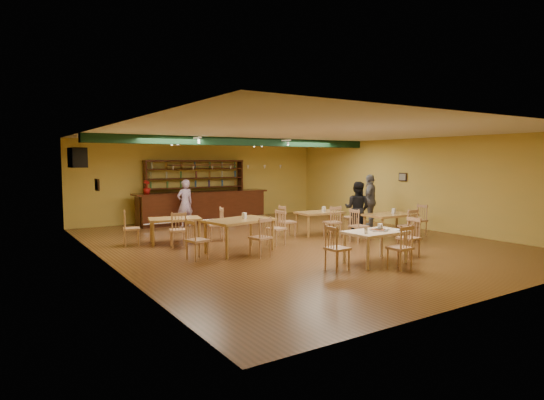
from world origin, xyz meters
TOP-DOWN VIEW (x-y plane):
  - floor at (0.00, 0.00)m, footprint 12.00×12.00m
  - ceiling_beam at (0.00, 2.80)m, footprint 10.00×0.30m
  - track_rail_left at (-1.80, 3.40)m, footprint 0.05×2.50m
  - track_rail_right at (1.40, 3.40)m, footprint 0.05×2.50m
  - ac_unit at (-4.80, 4.20)m, footprint 0.34×0.70m
  - picture_left at (-4.97, 1.00)m, footprint 0.04×0.34m
  - picture_right at (4.97, 0.50)m, footprint 0.04×0.34m
  - bar_counter at (-0.41, 5.15)m, footprint 5.04×0.85m
  - back_bar_hutch at (-0.41, 5.78)m, footprint 3.90×0.40m
  - poinsettia at (-2.48, 5.15)m, footprint 0.34×0.34m
  - dining_table_a at (-2.81, 1.69)m, footprint 1.54×1.14m
  - dining_table_b at (1.48, 0.70)m, footprint 1.47×0.97m
  - dining_table_c at (-1.93, -0.38)m, footprint 1.81×1.29m
  - dining_table_d at (2.66, -1.06)m, footprint 1.49×0.93m
  - near_table at (-0.01, -3.09)m, footprint 1.36×0.89m
  - pizza_tray at (0.09, -3.09)m, footprint 0.44×0.44m
  - parmesan_shaker at (-0.44, -3.23)m, footprint 0.08×0.08m
  - napkin_stack at (0.33, -2.90)m, footprint 0.24×0.22m
  - pizza_server at (0.23, -3.04)m, footprint 0.30×0.28m
  - side_plate at (0.52, -3.28)m, footprint 0.22×0.22m
  - patron_bar at (-1.44, 4.33)m, footprint 0.64×0.47m
  - patron_right_a at (2.28, -0.10)m, footprint 0.92×0.99m
  - patron_right_b at (3.86, 0.94)m, footprint 1.13×0.93m

SIDE VIEW (x-z plane):
  - floor at x=0.00m, z-range 0.00..0.00m
  - dining_table_a at x=-2.81m, z-range 0.00..0.69m
  - dining_table_b at x=1.48m, z-range 0.00..0.70m
  - near_table at x=-0.01m, z-range 0.00..0.72m
  - dining_table_d at x=2.66m, z-range 0.00..0.73m
  - dining_table_c at x=-1.93m, z-range 0.00..0.82m
  - bar_counter at x=-0.41m, z-range 0.00..1.13m
  - side_plate at x=0.52m, z-range 0.72..0.73m
  - pizza_tray at x=0.09m, z-range 0.72..0.74m
  - napkin_stack at x=0.33m, z-range 0.72..0.75m
  - pizza_server at x=0.23m, z-range 0.74..0.74m
  - parmesan_shaker at x=-0.44m, z-range 0.72..0.83m
  - patron_bar at x=-1.44m, z-range 0.00..1.63m
  - patron_right_a at x=2.28m, z-range 0.00..1.63m
  - patron_right_b at x=3.86m, z-range 0.00..1.80m
  - back_bar_hutch at x=-0.41m, z-range 0.00..2.28m
  - poinsettia at x=-2.48m, z-range 1.13..1.60m
  - picture_left at x=-4.97m, z-range 1.56..1.84m
  - picture_right at x=4.97m, z-range 1.56..1.84m
  - ac_unit at x=-4.80m, z-range 2.11..2.59m
  - ceiling_beam at x=0.00m, z-range 2.75..3.00m
  - track_rail_left at x=-1.80m, z-range 2.92..2.96m
  - track_rail_right at x=1.40m, z-range 2.92..2.96m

